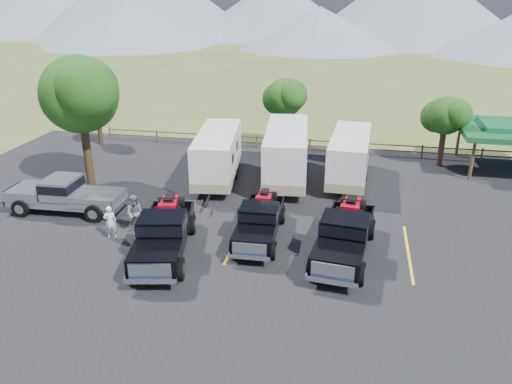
% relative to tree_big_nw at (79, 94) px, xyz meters
% --- Properties ---
extents(ground, '(320.00, 320.00, 0.00)m').
position_rel_tree_big_nw_xyz_m(ground, '(12.55, -9.03, -5.60)').
color(ground, '#455122').
rests_on(ground, ground).
extents(asphalt_lot, '(44.00, 34.00, 0.04)m').
position_rel_tree_big_nw_xyz_m(asphalt_lot, '(12.55, -6.03, -5.58)').
color(asphalt_lot, black).
rests_on(asphalt_lot, ground).
extents(stall_lines, '(12.12, 5.50, 0.01)m').
position_rel_tree_big_nw_xyz_m(stall_lines, '(12.55, -5.03, -5.55)').
color(stall_lines, yellow).
rests_on(stall_lines, asphalt_lot).
extents(tree_big_nw, '(5.54, 5.18, 7.84)m').
position_rel_tree_big_nw_xyz_m(tree_big_nw, '(0.00, 0.00, 0.00)').
color(tree_big_nw, black).
rests_on(tree_big_nw, ground).
extents(tree_ne_a, '(3.11, 2.92, 4.76)m').
position_rel_tree_big_nw_xyz_m(tree_ne_a, '(21.52, 7.99, -2.11)').
color(tree_ne_a, black).
rests_on(tree_ne_a, ground).
extents(tree_north, '(3.46, 3.24, 5.25)m').
position_rel_tree_big_nw_xyz_m(tree_north, '(10.52, 9.99, -1.76)').
color(tree_north, black).
rests_on(tree_north, ground).
extents(tree_nw_small, '(2.59, 2.43, 3.85)m').
position_rel_tree_big_nw_xyz_m(tree_nw_small, '(-3.48, 7.99, -2.81)').
color(tree_nw_small, black).
rests_on(tree_nw_small, ground).
extents(rail_fence, '(36.12, 0.12, 1.00)m').
position_rel_tree_big_nw_xyz_m(rail_fence, '(14.55, 9.47, -4.99)').
color(rail_fence, brown).
rests_on(rail_fence, ground).
extents(pavilion, '(6.20, 6.20, 3.22)m').
position_rel_tree_big_nw_xyz_m(pavilion, '(25.55, 7.97, -2.81)').
color(pavilion, brown).
rests_on(pavilion, ground).
extents(mountain_range, '(209.00, 71.00, 20.00)m').
position_rel_tree_big_nw_xyz_m(mountain_range, '(4.92, 96.95, 2.28)').
color(mountain_range, slate).
rests_on(mountain_range, ground).
extents(rig_left, '(3.34, 6.82, 2.18)m').
position_rel_tree_big_nw_xyz_m(rig_left, '(7.64, -7.23, -4.51)').
color(rig_left, black).
rests_on(rig_left, asphalt_lot).
extents(rig_center, '(2.20, 5.84, 1.93)m').
position_rel_tree_big_nw_xyz_m(rig_center, '(11.58, -4.85, -4.63)').
color(rig_center, black).
rests_on(rig_center, asphalt_lot).
extents(rig_right, '(2.87, 6.77, 2.20)m').
position_rel_tree_big_nw_xyz_m(rig_right, '(15.64, -5.79, -4.50)').
color(rig_right, black).
rests_on(rig_right, asphalt_lot).
extents(trailer_left, '(3.26, 8.91, 3.08)m').
position_rel_tree_big_nw_xyz_m(trailer_left, '(7.52, 2.25, -3.94)').
color(trailer_left, white).
rests_on(trailer_left, asphalt_lot).
extents(trailer_center, '(3.29, 9.67, 3.34)m').
position_rel_tree_big_nw_xyz_m(trailer_center, '(11.70, 3.01, -3.81)').
color(trailer_center, white).
rests_on(trailer_center, asphalt_lot).
extents(trailer_right, '(2.52, 8.60, 2.98)m').
position_rel_tree_big_nw_xyz_m(trailer_right, '(15.53, 3.71, -3.99)').
color(trailer_right, white).
rests_on(trailer_right, asphalt_lot).
extents(pickup_silver, '(6.48, 2.46, 1.92)m').
position_rel_tree_big_nw_xyz_m(pickup_silver, '(0.82, -3.98, -4.56)').
color(pickup_silver, gray).
rests_on(pickup_silver, asphalt_lot).
extents(person_a, '(0.72, 0.62, 1.66)m').
position_rel_tree_big_nw_xyz_m(person_a, '(4.55, -6.34, -4.73)').
color(person_a, silver).
rests_on(person_a, asphalt_lot).
extents(person_b, '(1.05, 0.89, 1.90)m').
position_rel_tree_big_nw_xyz_m(person_b, '(5.46, -5.44, -4.61)').
color(person_b, slate).
rests_on(person_b, asphalt_lot).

